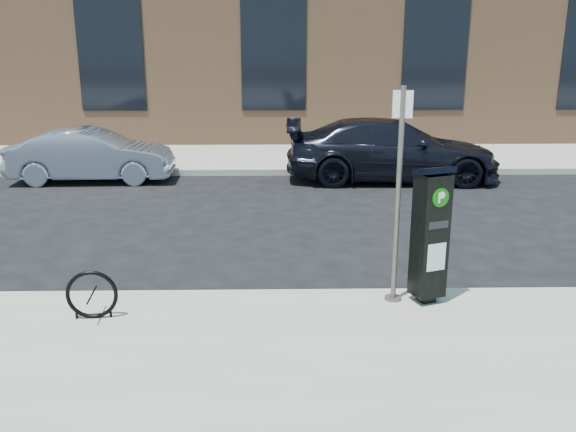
{
  "coord_description": "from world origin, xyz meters",
  "views": [
    {
      "loc": [
        0.08,
        -7.44,
        3.29
      ],
      "look_at": [
        0.23,
        0.5,
        1.03
      ],
      "focal_mm": 38.0,
      "sensor_mm": 36.0,
      "label": 1
    }
  ],
  "objects_px": {
    "parking_kiosk": "(430,233)",
    "car_dark": "(392,150)",
    "car_silver": "(92,155)",
    "sign_pole": "(398,198)",
    "bike_rack": "(92,295)"
  },
  "relations": [
    {
      "from": "car_silver",
      "to": "car_dark",
      "type": "distance_m",
      "value": 7.38
    },
    {
      "from": "parking_kiosk",
      "to": "car_dark",
      "type": "distance_m",
      "value": 7.82
    },
    {
      "from": "car_silver",
      "to": "car_dark",
      "type": "relative_size",
      "value": 0.75
    },
    {
      "from": "bike_rack",
      "to": "car_dark",
      "type": "distance_m",
      "value": 9.6
    },
    {
      "from": "parking_kiosk",
      "to": "bike_rack",
      "type": "distance_m",
      "value": 4.13
    },
    {
      "from": "sign_pole",
      "to": "bike_rack",
      "type": "distance_m",
      "value": 3.83
    },
    {
      "from": "parking_kiosk",
      "to": "car_dark",
      "type": "xyz_separation_m",
      "value": [
        0.96,
        7.75,
        -0.29
      ]
    },
    {
      "from": "bike_rack",
      "to": "parking_kiosk",
      "type": "bearing_deg",
      "value": 1.22
    },
    {
      "from": "bike_rack",
      "to": "car_dark",
      "type": "height_order",
      "value": "car_dark"
    },
    {
      "from": "sign_pole",
      "to": "bike_rack",
      "type": "height_order",
      "value": "sign_pole"
    },
    {
      "from": "parking_kiosk",
      "to": "car_silver",
      "type": "distance_m",
      "value": 10.07
    },
    {
      "from": "sign_pole",
      "to": "car_silver",
      "type": "height_order",
      "value": "sign_pole"
    },
    {
      "from": "parking_kiosk",
      "to": "sign_pole",
      "type": "bearing_deg",
      "value": 152.49
    },
    {
      "from": "bike_rack",
      "to": "car_silver",
      "type": "bearing_deg",
      "value": 101.32
    },
    {
      "from": "sign_pole",
      "to": "car_silver",
      "type": "bearing_deg",
      "value": 137.32
    }
  ]
}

